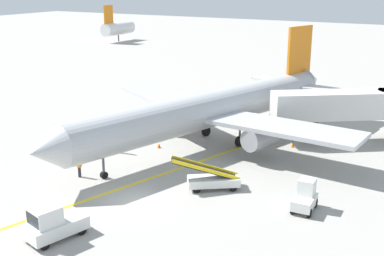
{
  "coord_description": "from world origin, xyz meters",
  "views": [
    {
      "loc": [
        18.89,
        -25.93,
        15.08
      ],
      "look_at": [
        -1.18,
        10.36,
        2.5
      ],
      "focal_mm": 46.7,
      "sensor_mm": 36.0,
      "label": 1
    }
  ],
  "objects_px": {
    "belt_loader_forward_hold": "(212,179)",
    "ground_crew_wing_walker": "(79,166)",
    "pushback_tug": "(52,223)",
    "safety_cone_wingtip_left": "(120,127)",
    "safety_cone_nose_left": "(293,145)",
    "baggage_tug_by_cargo_door": "(76,143)",
    "safety_cone_nose_right": "(159,146)",
    "safety_cone_wingtip_right": "(136,128)",
    "airliner": "(212,109)",
    "ground_crew_marshaller": "(121,143)",
    "baggage_tug_near_wing": "(305,197)",
    "jet_bridge": "(350,105)"
  },
  "relations": [
    {
      "from": "safety_cone_nose_left",
      "to": "safety_cone_nose_right",
      "type": "xyz_separation_m",
      "value": [
        -10.71,
        -6.17,
        0.0
      ]
    },
    {
      "from": "belt_loader_forward_hold",
      "to": "safety_cone_wingtip_right",
      "type": "xyz_separation_m",
      "value": [
        -13.52,
        9.52,
        -0.56
      ]
    },
    {
      "from": "baggage_tug_by_cargo_door",
      "to": "safety_cone_wingtip_right",
      "type": "distance_m",
      "value": 8.33
    },
    {
      "from": "baggage_tug_by_cargo_door",
      "to": "safety_cone_wingtip_left",
      "type": "bearing_deg",
      "value": 96.6
    },
    {
      "from": "ground_crew_wing_walker",
      "to": "safety_cone_nose_left",
      "type": "distance_m",
      "value": 19.54
    },
    {
      "from": "safety_cone_nose_left",
      "to": "safety_cone_wingtip_left",
      "type": "bearing_deg",
      "value": -169.57
    },
    {
      "from": "baggage_tug_near_wing",
      "to": "pushback_tug",
      "type": "bearing_deg",
      "value": -137.32
    },
    {
      "from": "baggage_tug_by_cargo_door",
      "to": "ground_crew_marshaller",
      "type": "bearing_deg",
      "value": 26.17
    },
    {
      "from": "baggage_tug_near_wing",
      "to": "safety_cone_wingtip_right",
      "type": "bearing_deg",
      "value": 155.01
    },
    {
      "from": "airliner",
      "to": "jet_bridge",
      "type": "relative_size",
      "value": 2.89
    },
    {
      "from": "ground_crew_marshaller",
      "to": "safety_cone_nose_left",
      "type": "bearing_deg",
      "value": 34.98
    },
    {
      "from": "airliner",
      "to": "baggage_tug_by_cargo_door",
      "type": "bearing_deg",
      "value": -140.5
    },
    {
      "from": "safety_cone_nose_left",
      "to": "safety_cone_wingtip_left",
      "type": "height_order",
      "value": "same"
    },
    {
      "from": "airliner",
      "to": "safety_cone_wingtip_right",
      "type": "xyz_separation_m",
      "value": [
        -8.86,
        0.34,
        -3.2
      ]
    },
    {
      "from": "baggage_tug_by_cargo_door",
      "to": "safety_cone_wingtip_left",
      "type": "distance_m",
      "value": 7.69
    },
    {
      "from": "baggage_tug_near_wing",
      "to": "ground_crew_wing_walker",
      "type": "bearing_deg",
      "value": -170.24
    },
    {
      "from": "baggage_tug_by_cargo_door",
      "to": "jet_bridge",
      "type": "bearing_deg",
      "value": 36.39
    },
    {
      "from": "pushback_tug",
      "to": "safety_cone_nose_left",
      "type": "relative_size",
      "value": 9.04
    },
    {
      "from": "airliner",
      "to": "baggage_tug_near_wing",
      "type": "distance_m",
      "value": 15.13
    },
    {
      "from": "ground_crew_marshaller",
      "to": "baggage_tug_near_wing",
      "type": "bearing_deg",
      "value": -9.98
    },
    {
      "from": "baggage_tug_near_wing",
      "to": "baggage_tug_by_cargo_door",
      "type": "relative_size",
      "value": 0.9
    },
    {
      "from": "pushback_tug",
      "to": "baggage_tug_by_cargo_door",
      "type": "distance_m",
      "value": 15.52
    },
    {
      "from": "safety_cone_nose_left",
      "to": "safety_cone_nose_right",
      "type": "distance_m",
      "value": 12.36
    },
    {
      "from": "baggage_tug_by_cargo_door",
      "to": "safety_cone_wingtip_right",
      "type": "xyz_separation_m",
      "value": [
        0.75,
        8.27,
        -0.71
      ]
    },
    {
      "from": "baggage_tug_by_cargo_door",
      "to": "safety_cone_wingtip_left",
      "type": "xyz_separation_m",
      "value": [
        -0.88,
        7.61,
        -0.71
      ]
    },
    {
      "from": "pushback_tug",
      "to": "belt_loader_forward_hold",
      "type": "xyz_separation_m",
      "value": [
        5.03,
        11.21,
        -0.22
      ]
    },
    {
      "from": "baggage_tug_near_wing",
      "to": "belt_loader_forward_hold",
      "type": "bearing_deg",
      "value": 179.45
    },
    {
      "from": "airliner",
      "to": "jet_bridge",
      "type": "distance_m",
      "value": 13.04
    },
    {
      "from": "baggage_tug_by_cargo_door",
      "to": "belt_loader_forward_hold",
      "type": "distance_m",
      "value": 14.33
    },
    {
      "from": "safety_cone_nose_right",
      "to": "baggage_tug_by_cargo_door",
      "type": "bearing_deg",
      "value": -141.48
    },
    {
      "from": "belt_loader_forward_hold",
      "to": "ground_crew_wing_walker",
      "type": "height_order",
      "value": "belt_loader_forward_hold"
    },
    {
      "from": "baggage_tug_near_wing",
      "to": "safety_cone_nose_left",
      "type": "bearing_deg",
      "value": 111.49
    },
    {
      "from": "safety_cone_wingtip_left",
      "to": "baggage_tug_near_wing",
      "type": "bearing_deg",
      "value": -21.92
    },
    {
      "from": "belt_loader_forward_hold",
      "to": "safety_cone_wingtip_right",
      "type": "relative_size",
      "value": 10.93
    },
    {
      "from": "airliner",
      "to": "jet_bridge",
      "type": "height_order",
      "value": "airliner"
    },
    {
      "from": "pushback_tug",
      "to": "safety_cone_wingtip_left",
      "type": "distance_m",
      "value": 22.49
    },
    {
      "from": "safety_cone_nose_right",
      "to": "safety_cone_wingtip_left",
      "type": "relative_size",
      "value": 1.0
    },
    {
      "from": "safety_cone_nose_right",
      "to": "safety_cone_wingtip_right",
      "type": "distance_m",
      "value": 6.24
    },
    {
      "from": "pushback_tug",
      "to": "safety_cone_wingtip_left",
      "type": "xyz_separation_m",
      "value": [
        -10.12,
        20.07,
        -0.77
      ]
    },
    {
      "from": "baggage_tug_near_wing",
      "to": "safety_cone_nose_right",
      "type": "distance_m",
      "value": 16.62
    },
    {
      "from": "ground_crew_wing_walker",
      "to": "safety_cone_nose_left",
      "type": "bearing_deg",
      "value": 50.62
    },
    {
      "from": "jet_bridge",
      "to": "safety_cone_wingtip_left",
      "type": "bearing_deg",
      "value": -160.67
    },
    {
      "from": "ground_crew_marshaller",
      "to": "safety_cone_wingtip_right",
      "type": "relative_size",
      "value": 3.86
    },
    {
      "from": "safety_cone_nose_left",
      "to": "safety_cone_wingtip_right",
      "type": "height_order",
      "value": "same"
    },
    {
      "from": "jet_bridge",
      "to": "ground_crew_marshaller",
      "type": "height_order",
      "value": "jet_bridge"
    },
    {
      "from": "safety_cone_nose_left",
      "to": "ground_crew_wing_walker",
      "type": "bearing_deg",
      "value": -129.38
    },
    {
      "from": "baggage_tug_near_wing",
      "to": "baggage_tug_by_cargo_door",
      "type": "height_order",
      "value": "same"
    },
    {
      "from": "pushback_tug",
      "to": "safety_cone_nose_right",
      "type": "bearing_deg",
      "value": 101.27
    },
    {
      "from": "airliner",
      "to": "ground_crew_marshaller",
      "type": "bearing_deg",
      "value": -134.24
    },
    {
      "from": "airliner",
      "to": "ground_crew_wing_walker",
      "type": "bearing_deg",
      "value": -114.09
    }
  ]
}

